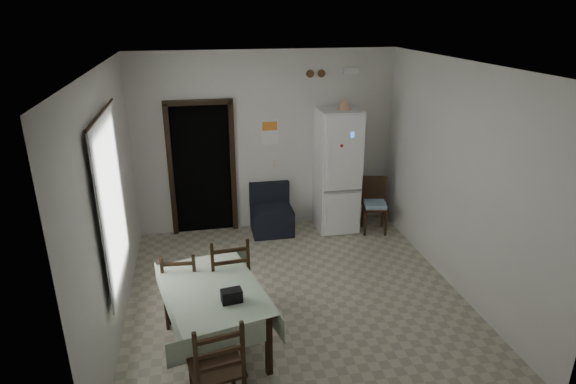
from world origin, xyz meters
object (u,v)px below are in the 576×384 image
(navy_seat, at_px, (272,210))
(corner_chair, at_px, (375,206))
(fridge, at_px, (337,171))
(dining_table, at_px, (215,318))
(dining_chair_far_right, at_px, (229,276))
(dining_chair_near_head, at_px, (216,365))
(dining_chair_far_left, at_px, (182,285))

(navy_seat, relative_size, corner_chair, 0.88)
(fridge, bearing_deg, dining_table, -127.66)
(dining_chair_far_right, bearing_deg, dining_chair_near_head, 76.79)
(dining_table, height_order, dining_chair_far_right, dining_chair_far_right)
(dining_chair_far_right, bearing_deg, navy_seat, -115.99)
(fridge, bearing_deg, dining_chair_near_head, -120.28)
(fridge, xyz_separation_m, navy_seat, (-1.08, -0.00, -0.61))
(corner_chair, distance_m, dining_chair_far_right, 3.16)
(dining_table, xyz_separation_m, dining_chair_near_head, (-0.03, -0.92, 0.16))
(dining_chair_near_head, bearing_deg, fridge, -131.15)
(navy_seat, height_order, dining_chair_near_head, dining_chair_near_head)
(fridge, distance_m, dining_chair_far_left, 3.35)
(fridge, relative_size, corner_chair, 2.23)
(corner_chair, bearing_deg, navy_seat, -177.68)
(navy_seat, distance_m, dining_chair_far_right, 2.34)
(dining_chair_near_head, bearing_deg, dining_chair_far_right, -109.29)
(fridge, xyz_separation_m, corner_chair, (0.58, -0.29, -0.55))
(fridge, distance_m, dining_chair_near_head, 4.29)
(navy_seat, distance_m, corner_chair, 1.69)
(fridge, relative_size, dining_chair_far_left, 2.13)
(corner_chair, relative_size, dining_chair_far_right, 0.83)
(dining_chair_far_left, bearing_deg, dining_table, 125.57)
(dining_table, xyz_separation_m, dining_chair_far_right, (0.20, 0.56, 0.17))
(navy_seat, xyz_separation_m, dining_chair_far_right, (-0.87, -2.17, 0.14))
(dining_chair_near_head, bearing_deg, navy_seat, -117.07)
(dining_chair_far_left, xyz_separation_m, dining_chair_near_head, (0.31, -1.50, 0.06))
(dining_chair_far_right, height_order, dining_chair_near_head, dining_chair_far_right)
(fridge, relative_size, dining_chair_near_head, 1.88)
(fridge, relative_size, dining_chair_far_right, 1.86)
(dining_chair_far_left, bearing_deg, navy_seat, -118.63)
(fridge, height_order, dining_table, fridge)
(dining_table, bearing_deg, dining_chair_far_right, 57.28)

